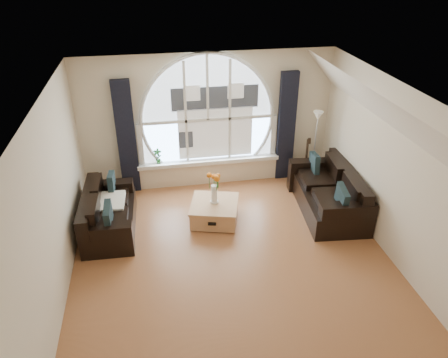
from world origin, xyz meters
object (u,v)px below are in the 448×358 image
(coffee_chest, at_px, (215,211))
(floor_lamp, at_px, (314,149))
(vase_flowers, at_px, (214,184))
(sofa_right, at_px, (328,192))
(guitar, at_px, (305,160))
(potted_plant, at_px, (158,156))
(sofa_left, at_px, (109,210))

(coffee_chest, relative_size, floor_lamp, 0.52)
(vase_flowers, bearing_deg, sofa_right, -1.90)
(guitar, distance_m, potted_plant, 3.01)
(sofa_left, xyz_separation_m, potted_plant, (0.92, 1.34, 0.31))
(sofa_right, xyz_separation_m, potted_plant, (-3.05, 1.44, 0.31))
(coffee_chest, bearing_deg, sofa_right, 13.87)
(sofa_left, relative_size, potted_plant, 5.23)
(sofa_right, distance_m, coffee_chest, 2.14)
(vase_flowers, xyz_separation_m, guitar, (2.06, 1.04, -0.23))
(sofa_right, xyz_separation_m, floor_lamp, (0.07, 1.01, 0.40))
(sofa_right, xyz_separation_m, coffee_chest, (-2.13, 0.04, -0.20))
(coffee_chest, xyz_separation_m, vase_flowers, (0.00, 0.03, 0.55))
(floor_lamp, bearing_deg, potted_plant, 172.32)
(coffee_chest, bearing_deg, floor_lamp, 38.87)
(floor_lamp, relative_size, potted_plant, 5.07)
(coffee_chest, relative_size, potted_plant, 2.63)
(coffee_chest, height_order, potted_plant, potted_plant)
(floor_lamp, xyz_separation_m, guitar, (-0.13, 0.10, -0.27))
(sofa_left, xyz_separation_m, sofa_right, (3.97, -0.09, 0.00))
(floor_lamp, distance_m, guitar, 0.32)
(coffee_chest, distance_m, guitar, 2.35)
(sofa_left, bearing_deg, sofa_right, 0.28)
(vase_flowers, distance_m, potted_plant, 1.65)
(potted_plant, bearing_deg, coffee_chest, -56.36)
(coffee_chest, relative_size, guitar, 0.78)
(sofa_right, bearing_deg, vase_flowers, -176.64)
(sofa_left, distance_m, vase_flowers, 1.88)
(guitar, bearing_deg, vase_flowers, -134.30)
(sofa_left, distance_m, potted_plant, 1.66)
(vase_flowers, distance_m, guitar, 2.32)
(sofa_right, bearing_deg, guitar, 98.39)
(floor_lamp, bearing_deg, vase_flowers, -156.73)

